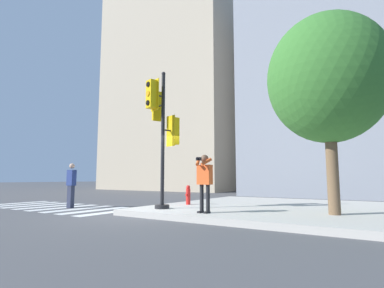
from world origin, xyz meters
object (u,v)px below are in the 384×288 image
traffic_signal_pole (162,123)px  pedestrian_distant (71,184)px  fire_hydrant (188,195)px  person_photographer (204,178)px  street_tree (328,79)px

traffic_signal_pole → pedestrian_distant: (-4.08, -0.41, -2.02)m
fire_hydrant → person_photographer: bearing=-46.2°
pedestrian_distant → fire_hydrant: bearing=26.3°
pedestrian_distant → fire_hydrant: pedestrian_distant is taller
person_photographer → fire_hydrant: size_ratio=2.31×
traffic_signal_pole → person_photographer: bearing=-10.0°
traffic_signal_pole → pedestrian_distant: bearing=-174.3°
pedestrian_distant → street_tree: bearing=10.1°
traffic_signal_pole → fire_hydrant: (-0.02, 1.60, -2.40)m
person_photographer → fire_hydrant: 2.73m
person_photographer → street_tree: bearing=26.2°
traffic_signal_pole → street_tree: street_tree is taller
traffic_signal_pole → person_photographer: (1.82, -0.32, -1.78)m
pedestrian_distant → fire_hydrant: size_ratio=2.43×
person_photographer → street_tree: (3.06, 1.51, 2.69)m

